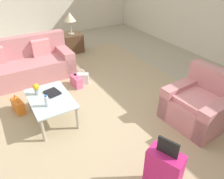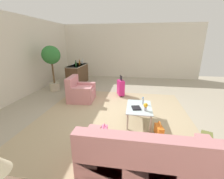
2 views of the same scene
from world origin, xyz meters
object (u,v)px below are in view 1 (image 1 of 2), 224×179
couch (23,66)px  flower_vase (36,88)px  coffee_table (51,101)px  table_lamp (70,17)px  handbag_white (81,78)px  coffee_table_book (52,93)px  handbag_pink (76,81)px  suitcase_magenta (163,171)px  side_table (72,43)px  water_bottle (47,101)px  handbag_orange (18,106)px  armchair (200,106)px

couch → flower_vase: (1.57, -0.05, 0.27)m
couch → coffee_table: size_ratio=2.23×
table_lamp → handbag_white: (1.89, -0.56, -0.86)m
coffee_table_book → handbag_pink: coffee_table_book is taller
coffee_table → handbag_pink: bearing=136.9°
flower_vase → table_lamp: size_ratio=0.34×
coffee_table → suitcase_magenta: suitcase_magenta is taller
side_table → suitcase_magenta: bearing=-9.5°
couch → suitcase_magenta: bearing=11.9°
table_lamp → water_bottle: bearing=-28.1°
suitcase_magenta → handbag_orange: size_ratio=2.37×
water_bottle → table_lamp: (-3.00, 1.60, 0.44)m
coffee_table_book → armchair: bearing=44.0°
coffee_table_book → handbag_white: 1.22m
couch → table_lamp: size_ratio=3.61×
water_bottle → suitcase_magenta: size_ratio=0.24×
water_bottle → handbag_orange: 0.94m
coffee_table_book → table_lamp: table_lamp is taller
flower_vase → suitcase_magenta: (2.22, 0.85, -0.22)m
coffee_table → suitcase_magenta: 2.12m
coffee_table_book → table_lamp: 3.08m
water_bottle → coffee_table_book: size_ratio=0.79×
coffee_table_book → flower_vase: size_ratio=1.26×
coffee_table → flower_vase: bearing=-145.7°
coffee_table → suitcase_magenta: bearing=19.3°
armchair → suitcase_magenta: armchair is taller
table_lamp → handbag_orange: (2.25, -1.97, -0.86)m
coffee_table_book → handbag_orange: size_ratio=0.72×
water_bottle → handbag_white: size_ratio=0.57×
armchair → water_bottle: bearing=-115.7°
couch → armchair: (3.09, 2.27, -0.01)m
couch → handbag_white: couch is taller
table_lamp → suitcase_magenta: size_ratio=0.71×
armchair → handbag_white: bearing=-150.9°
couch → side_table: 1.89m
armchair → table_lamp: 4.21m
coffee_table → water_bottle: 0.27m
flower_vase → side_table: bearing=147.4°
armchair → handbag_pink: 2.55m
suitcase_magenta → handbag_white: (-2.91, 0.24, -0.23)m
coffee_table → flower_vase: size_ratio=4.77×
armchair → coffee_table: (-1.30, -2.17, 0.09)m
side_table → suitcase_magenta: 4.87m
handbag_pink → couch: bearing=-136.9°
couch → armchair: bearing=36.3°
coffee_table → handbag_white: (-0.91, 0.94, -0.27)m
side_table → handbag_orange: (2.25, -1.97, -0.13)m
couch → suitcase_magenta: couch is taller
suitcase_magenta → handbag_pink: size_ratio=2.37×
couch → side_table: bearing=122.1°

